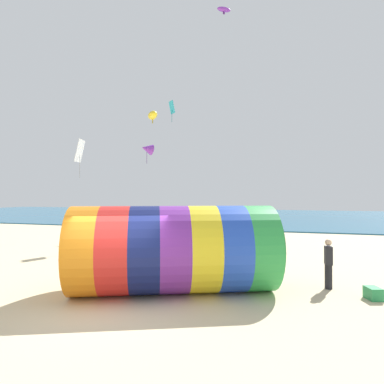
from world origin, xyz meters
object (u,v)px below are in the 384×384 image
at_px(kite_yellow_parafoil, 153,115).
at_px(bystander_near_water, 172,234).
at_px(kite_white_diamond, 80,151).
at_px(cooler_box, 373,293).
at_px(kite_cyan_diamond, 172,108).
at_px(kite_handler, 328,264).
at_px(kite_purple_parafoil, 224,9).
at_px(bystander_mid_beach, 268,236).
at_px(giant_inflatable_tube, 174,249).
at_px(kite_purple_delta, 147,149).

relative_size(kite_yellow_parafoil, bystander_near_water, 0.74).
height_order(kite_white_diamond, cooler_box, kite_white_diamond).
height_order(kite_cyan_diamond, cooler_box, kite_cyan_diamond).
xyz_separation_m(kite_handler, bystander_near_water, (-7.79, 6.20, 0.03)).
distance_m(kite_purple_parafoil, bystander_mid_beach, 15.03).
bearing_deg(cooler_box, kite_purple_parafoil, 122.26).
height_order(giant_inflatable_tube, kite_purple_delta, kite_purple_delta).
height_order(kite_purple_delta, cooler_box, kite_purple_delta).
bearing_deg(kite_cyan_diamond, giant_inflatable_tube, -69.27).
xyz_separation_m(kite_yellow_parafoil, kite_white_diamond, (-8.51, 6.04, -0.75)).
relative_size(bystander_near_water, bystander_mid_beach, 0.98).
distance_m(kite_yellow_parafoil, bystander_near_water, 6.73).
height_order(giant_inflatable_tube, bystander_near_water, giant_inflatable_tube).
bearing_deg(kite_purple_delta, giant_inflatable_tube, -62.34).
bearing_deg(kite_purple_delta, kite_purple_parafoil, -21.75).
height_order(kite_yellow_parafoil, bystander_near_water, kite_yellow_parafoil).
bearing_deg(cooler_box, kite_purple_delta, 135.27).
distance_m(kite_cyan_diamond, bystander_mid_beach, 12.26).
xyz_separation_m(kite_purple_delta, bystander_mid_beach, (9.75, -5.97, -5.83)).
xyz_separation_m(kite_cyan_diamond, bystander_mid_beach, (7.25, -4.87, -8.61)).
height_order(giant_inflatable_tube, kite_handler, giant_inflatable_tube).
bearing_deg(kite_yellow_parafoil, bystander_near_water, 87.72).
bearing_deg(kite_purple_parafoil, cooler_box, -57.74).
relative_size(kite_handler, kite_white_diamond, 0.58).
relative_size(giant_inflatable_tube, kite_cyan_diamond, 4.49).
distance_m(kite_cyan_diamond, cooler_box, 18.79).
distance_m(kite_yellow_parafoil, bystander_mid_beach, 8.70).
distance_m(kite_purple_delta, bystander_mid_beach, 12.84).
relative_size(kite_handler, bystander_near_water, 0.97).
bearing_deg(kite_handler, kite_purple_delta, 134.53).
xyz_separation_m(bystander_near_water, bystander_mid_beach, (5.31, 0.26, 0.02)).
height_order(kite_handler, bystander_mid_beach, bystander_mid_beach).
bearing_deg(giant_inflatable_tube, kite_yellow_parafoil, 119.85).
bearing_deg(kite_white_diamond, kite_cyan_diamond, 13.93).
bearing_deg(giant_inflatable_tube, kite_cyan_diamond, 110.73).
distance_m(kite_white_diamond, kite_purple_delta, 5.02).
relative_size(giant_inflatable_tube, kite_purple_parafoil, 6.90).
bearing_deg(kite_cyan_diamond, kite_white_diamond, -166.07).
bearing_deg(bystander_mid_beach, bystander_near_water, -177.22).
distance_m(kite_yellow_parafoil, kite_purple_parafoil, 10.46).
distance_m(kite_cyan_diamond, kite_purple_parafoil, 7.28).
height_order(kite_purple_delta, kite_purple_parafoil, kite_purple_parafoil).
distance_m(kite_handler, kite_yellow_parafoil, 10.70).
xyz_separation_m(kite_purple_parafoil, bystander_mid_beach, (3.04, -3.30, -14.34)).
bearing_deg(kite_handler, bystander_mid_beach, 111.01).
relative_size(kite_purple_parafoil, bystander_near_water, 0.59).
distance_m(kite_handler, kite_cyan_diamond, 17.26).
relative_size(bystander_mid_beach, cooler_box, 3.31).
bearing_deg(kite_purple_delta, kite_white_diamond, -146.47).
distance_m(giant_inflatable_tube, kite_white_diamond, 17.16).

